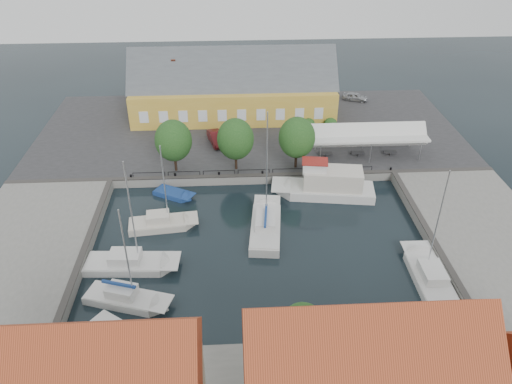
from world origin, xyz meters
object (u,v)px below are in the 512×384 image
west_boat_c (130,265)px  center_sailboat (266,227)px  car_silver (355,97)px  launch_sw (116,333)px  car_red (216,138)px  west_boat_b (162,225)px  west_boat_d (126,300)px  east_boat_c (429,278)px  trawler (327,187)px  tent_canopy (368,136)px  warehouse (229,91)px  launch_nw (174,195)px

west_boat_c → center_sailboat: bearing=21.4°
car_silver → launch_sw: size_ratio=0.75×
car_red → west_boat_b: 17.42m
west_boat_d → launch_sw: 3.34m
car_silver → east_boat_c: bearing=-162.2°
center_sailboat → west_boat_b: size_ratio=1.33×
center_sailboat → trawler: 9.54m
center_sailboat → tent_canopy: bearing=45.0°
warehouse → center_sailboat: (3.31, -27.15, -4.06)m
west_boat_b → launch_nw: (0.70, 5.81, -0.17)m
west_boat_c → east_boat_c: bearing=-6.9°
car_red → launch_nw: 11.80m
center_sailboat → launch_sw: (-12.54, -12.77, -0.27)m
warehouse → west_boat_b: 27.34m
center_sailboat → warehouse: bearing=97.0°
launch_sw → west_boat_c: bearing=91.0°
car_silver → west_boat_b: (-26.33, -29.76, -1.39)m
launch_sw → launch_nw: 19.86m
car_silver → west_boat_b: size_ratio=0.39×
center_sailboat → east_boat_c: center_sailboat is taller
west_boat_b → launch_sw: (-2.07, -13.87, -0.17)m
trawler → east_boat_c: east_boat_c is taller
warehouse → west_boat_d: warehouse is taller
tent_canopy → car_silver: tent_canopy is taller
east_boat_c → launch_sw: east_boat_c is taller
east_boat_c → launch_nw: 27.98m
west_boat_c → launch_nw: size_ratio=2.35×
car_silver → east_boat_c: 39.10m
center_sailboat → trawler: (7.24, 6.19, 0.65)m
car_silver → west_boat_d: (-28.15, -40.31, -1.38)m
center_sailboat → west_boat_b: (-10.47, 1.10, -0.10)m
car_red → west_boat_d: 28.03m
warehouse → west_boat_d: (-8.98, -36.60, -4.16)m
center_sailboat → launch_nw: 11.96m
car_red → launch_nw: (-4.68, -10.70, -1.65)m
tent_canopy → east_boat_c: (0.52, -21.45, -3.43)m
center_sailboat → west_boat_b: 10.52m
car_red → center_sailboat: center_sailboat is taller
center_sailboat → west_boat_d: size_ratio=1.28×
car_red → west_boat_c: bearing=-123.9°
east_boat_c → west_boat_c: west_boat_c is taller
tent_canopy → car_silver: size_ratio=3.68×
warehouse → trawler: (10.55, -20.96, -3.41)m
tent_canopy → center_sailboat: 19.08m
tent_canopy → center_sailboat: size_ratio=1.08×
east_boat_c → launch_nw: bearing=147.4°
tent_canopy → car_silver: 17.87m
launch_sw → warehouse: bearing=77.0°
car_red → west_boat_b: (-5.38, -16.51, -1.48)m
warehouse → car_silver: (19.17, 3.71, -2.78)m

